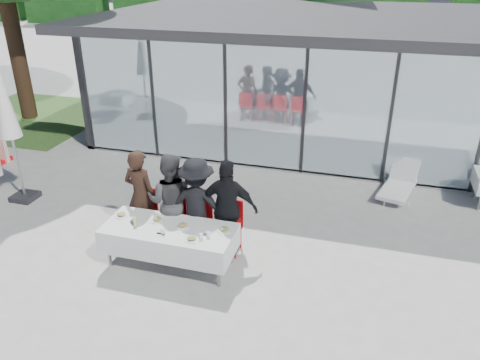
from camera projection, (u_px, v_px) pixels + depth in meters
name	position (u px, v px, depth m)	size (l,w,h in m)	color
ground	(207.00, 256.00, 8.46)	(90.00, 90.00, 0.00)	#9D9B95
pavilion	(359.00, 57.00, 14.10)	(14.80, 8.80, 3.44)	gray
treeline	(316.00, 0.00, 32.27)	(62.50, 2.00, 4.40)	#113712
dining_table	(170.00, 238.00, 8.01)	(2.26, 0.96, 0.75)	silver
diner_a	(141.00, 196.00, 8.64)	(0.66, 0.66, 1.81)	#321E16
diner_chair_a	(145.00, 211.00, 8.87)	(0.44, 0.44, 0.97)	red
diner_b	(170.00, 200.00, 8.49)	(0.87, 0.87, 1.80)	#444444
diner_chair_b	(174.00, 215.00, 8.72)	(0.44, 0.44, 0.97)	red
diner_c	(197.00, 205.00, 8.37)	(1.14, 1.14, 1.77)	black
diner_chair_c	(200.00, 219.00, 8.60)	(0.44, 0.44, 0.97)	red
diner_d	(228.00, 208.00, 8.21)	(1.06, 1.06, 1.81)	black
diner_chair_d	(230.00, 224.00, 8.45)	(0.44, 0.44, 0.97)	red
plate_a	(121.00, 215.00, 8.27)	(0.25, 0.25, 0.07)	silver
plate_b	(157.00, 219.00, 8.12)	(0.25, 0.25, 0.07)	silver
plate_c	(183.00, 225.00, 7.93)	(0.25, 0.25, 0.07)	silver
plate_d	(224.00, 229.00, 7.82)	(0.25, 0.25, 0.07)	silver
plate_extra	(192.00, 239.00, 7.56)	(0.25, 0.25, 0.07)	silver
juice_bottle	(135.00, 221.00, 7.96)	(0.06, 0.06, 0.16)	#93C150
drinking_glasses	(190.00, 234.00, 7.65)	(0.82, 0.19, 0.10)	silver
folded_eyeglasses	(161.00, 234.00, 7.73)	(0.14, 0.03, 0.01)	black
market_umbrella	(6.00, 112.00, 9.58)	(0.50, 0.50, 3.00)	black
lounger	(399.00, 183.00, 10.59)	(0.92, 1.44, 0.72)	silver
grass_patch	(30.00, 117.00, 15.78)	(5.00, 5.00, 0.02)	#385926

